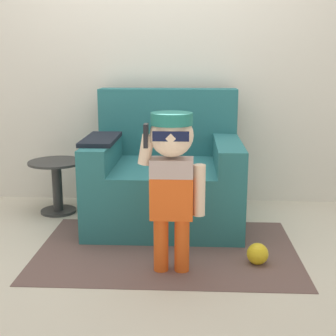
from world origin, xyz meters
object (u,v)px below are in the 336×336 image
Objects in this scene: toy_ball at (258,254)px; person_child at (172,168)px; side_table at (57,181)px; armchair at (165,176)px.

person_child is at bearing -167.14° from toy_ball.
side_table is 1.75m from toy_ball.
person_child is 0.77m from toy_ball.
side_table is (-0.96, 1.03, -0.36)m from person_child.
armchair is 8.58× the size of toy_ball.
armchair is 1.21× the size of person_child.
armchair is at bearing 95.44° from person_child.
armchair is at bearing -7.21° from side_table.
side_table is at bearing 148.36° from toy_ball.
toy_ball is at bearing -53.05° from armchair.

